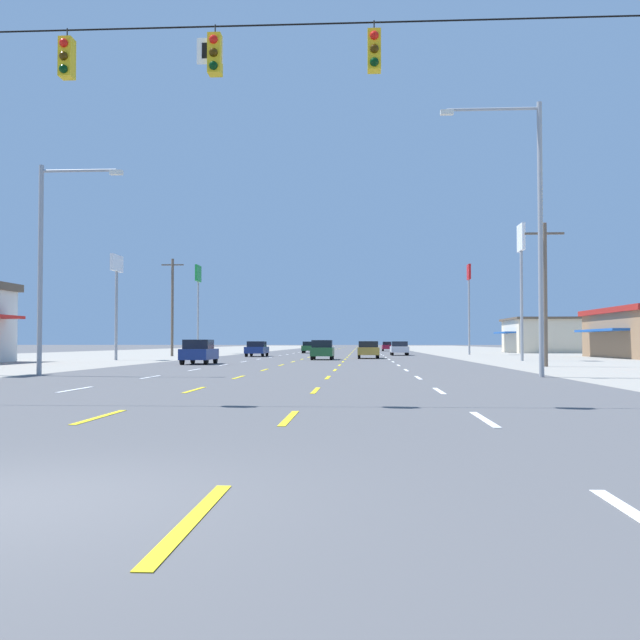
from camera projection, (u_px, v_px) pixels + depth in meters
ground_plane at (331, 356)px, 72.07m from camera, size 572.00×572.00×0.00m
lot_apron_left at (88, 356)px, 73.50m from camera, size 28.00×440.00×0.01m
lot_apron_right at (583, 356)px, 70.65m from camera, size 28.00×440.00×0.01m
lane_markings at (342, 351)px, 110.49m from camera, size 10.64×227.60×0.01m
signal_span_wire at (225, 157)px, 16.46m from camera, size 26.89×0.53×9.91m
hatchback_far_left_nearest at (199, 352)px, 45.26m from camera, size 1.72×3.90×1.54m
hatchback_center_turn_near at (322, 350)px, 56.75m from camera, size 1.72×3.90×1.54m
sedan_inner_right_mid at (368, 350)px, 61.14m from camera, size 1.80×4.50×1.46m
sedan_far_left_midfar at (257, 349)px, 69.22m from camera, size 1.80×4.50×1.46m
sedan_far_right_far at (399, 348)px, 75.44m from camera, size 1.80×4.50×1.46m
sedan_inner_left_farther at (310, 347)px, 90.65m from camera, size 1.80×4.50×1.46m
sedan_far_right_farthest at (388, 346)px, 111.70m from camera, size 1.80×4.50×1.46m
hatchback_inner_left_distant_a at (324, 346)px, 125.32m from camera, size 1.72×3.90×1.54m
storefront_right_row_2 at (547, 335)px, 94.33m from camera, size 11.40×11.78×4.53m
pole_sign_left_row_1 at (117, 280)px, 55.34m from camera, size 0.24×2.39×8.08m
pole_sign_left_row_2 at (198, 285)px, 86.53m from camera, size 0.24×2.45×10.60m
pole_sign_right_row_1 at (521, 258)px, 53.74m from camera, size 0.24×1.87×10.18m
pole_sign_right_row_2 at (469, 289)px, 79.39m from camera, size 0.24×1.60×9.95m
streetlight_left_row_0 at (49, 254)px, 29.72m from camera, size 3.52×0.26×8.70m
streetlight_right_row_0 at (531, 219)px, 28.63m from camera, size 4.01×0.26×10.95m
utility_pole_right_row_0 at (545, 291)px, 40.76m from camera, size 2.20×0.26×8.14m
utility_pole_left_row_1 at (172, 305)px, 71.10m from camera, size 2.20×0.26×9.61m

